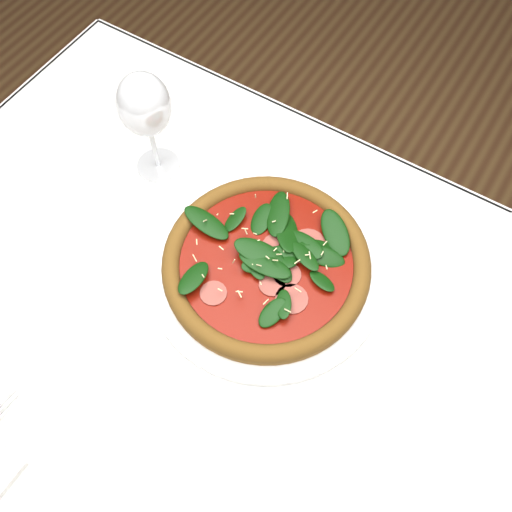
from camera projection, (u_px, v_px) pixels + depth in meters
The scene contains 5 objects.
ground at pixel (248, 435), 1.48m from camera, with size 6.00×6.00×0.00m, color brown.
dining_table at pixel (243, 350), 0.91m from camera, with size 1.21×0.81×0.75m.
plate at pixel (266, 268), 0.86m from camera, with size 0.36×0.36×0.02m.
pizza at pixel (266, 261), 0.84m from camera, with size 0.35×0.35×0.04m.
wine_glass at pixel (144, 107), 0.84m from camera, with size 0.08×0.08×0.20m.
Camera 1 is at (0.18, -0.25, 1.52)m, focal length 40.00 mm.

